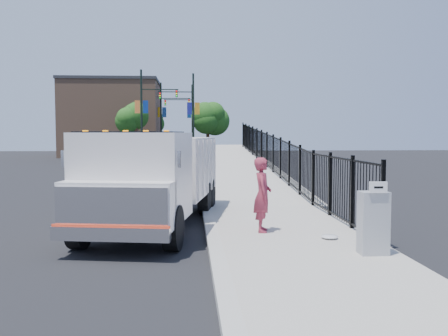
{
  "coord_description": "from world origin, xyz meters",
  "views": [
    {
      "loc": [
        -0.53,
        -12.23,
        2.52
      ],
      "look_at": [
        0.45,
        2.0,
        1.52
      ],
      "focal_mm": 40.0,
      "sensor_mm": 36.0,
      "label": 1
    }
  ],
  "objects": [
    {
      "name": "tree_2",
      "position": [
        -5.12,
        48.8,
        3.95
      ],
      "size": [
        2.77,
        2.77,
        5.39
      ],
      "color": "#382314",
      "rests_on": "ground"
    },
    {
      "name": "tree_1",
      "position": [
        1.35,
        40.33,
        3.96
      ],
      "size": [
        2.86,
        2.86,
        5.43
      ],
      "color": "#382314",
      "rests_on": "ground"
    },
    {
      "name": "worker",
      "position": [
        1.23,
        -0.27,
        1.03
      ],
      "size": [
        0.52,
        0.71,
        1.81
      ],
      "primitive_type": "imported",
      "rotation": [
        0.0,
        0.0,
        1.44
      ],
      "color": "maroon",
      "rests_on": "sidewalk"
    },
    {
      "name": "arrow_sign",
      "position": [
        3.1,
        -2.89,
        1.48
      ],
      "size": [
        0.35,
        0.04,
        0.22
      ],
      "primitive_type": "cube",
      "color": "white",
      "rests_on": "utility_cabinet"
    },
    {
      "name": "curb",
      "position": [
        0.0,
        -2.0,
        0.08
      ],
      "size": [
        0.3,
        12.0,
        0.16
      ],
      "primitive_type": "cube",
      "color": "#ADAAA3",
      "rests_on": "ground"
    },
    {
      "name": "light_pole_3",
      "position": [
        -0.56,
        44.75,
        4.36
      ],
      "size": [
        3.78,
        0.22,
        8.0
      ],
      "color": "black",
      "rests_on": "ground"
    },
    {
      "name": "building",
      "position": [
        -9.0,
        44.0,
        4.0
      ],
      "size": [
        10.0,
        10.0,
        8.0
      ],
      "primitive_type": "cube",
      "color": "#8C664C",
      "rests_on": "ground"
    },
    {
      "name": "ground",
      "position": [
        0.0,
        0.0,
        0.0
      ],
      "size": [
        120.0,
        120.0,
        0.0
      ],
      "primitive_type": "plane",
      "color": "black",
      "rests_on": "ground"
    },
    {
      "name": "utility_cabinet",
      "position": [
        3.1,
        -2.67,
        0.75
      ],
      "size": [
        0.55,
        0.4,
        1.25
      ],
      "primitive_type": "cube",
      "color": "gray",
      "rests_on": "sidewalk"
    },
    {
      "name": "ramp",
      "position": [
        2.12,
        16.0,
        0.0
      ],
      "size": [
        3.95,
        24.06,
        3.19
      ],
      "primitive_type": "cube",
      "rotation": [
        0.06,
        0.0,
        0.0
      ],
      "color": "#9E998E",
      "rests_on": "ground"
    },
    {
      "name": "iron_fence",
      "position": [
        3.55,
        12.0,
        0.9
      ],
      "size": [
        0.1,
        28.0,
        1.8
      ],
      "primitive_type": "cube",
      "color": "black",
      "rests_on": "ground"
    },
    {
      "name": "light_pole_2",
      "position": [
        -3.34,
        42.62,
        4.36
      ],
      "size": [
        3.77,
        0.22,
        8.0
      ],
      "color": "black",
      "rests_on": "ground"
    },
    {
      "name": "tree_0",
      "position": [
        -5.64,
        35.56,
        3.95
      ],
      "size": [
        2.63,
        2.63,
        5.32
      ],
      "color": "#382314",
      "rests_on": "ground"
    },
    {
      "name": "light_pole_1",
      "position": [
        -0.5,
        34.01,
        4.36
      ],
      "size": [
        3.78,
        0.22,
        8.0
      ],
      "color": "black",
      "rests_on": "ground"
    },
    {
      "name": "sidewalk",
      "position": [
        1.93,
        -2.0,
        0.06
      ],
      "size": [
        3.55,
        12.0,
        0.12
      ],
      "primitive_type": "cube",
      "color": "#9E998E",
      "rests_on": "ground"
    },
    {
      "name": "truck",
      "position": [
        -1.49,
        1.1,
        1.45
      ],
      "size": [
        3.63,
        7.84,
        2.59
      ],
      "rotation": [
        0.0,
        0.0,
        -0.17
      ],
      "color": "black",
      "rests_on": "ground"
    },
    {
      "name": "debris",
      "position": [
        2.64,
        -1.21,
        0.17
      ],
      "size": [
        0.39,
        0.39,
        0.1
      ],
      "primitive_type": "ellipsoid",
      "color": "silver",
      "rests_on": "sidewalk"
    },
    {
      "name": "light_pole_0",
      "position": [
        -4.4,
        31.54,
        4.36
      ],
      "size": [
        3.77,
        0.22,
        8.0
      ],
      "color": "black",
      "rests_on": "ground"
    }
  ]
}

